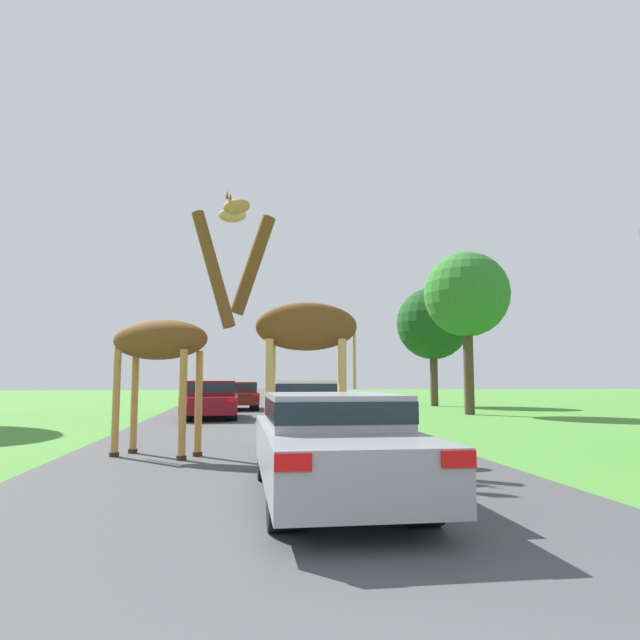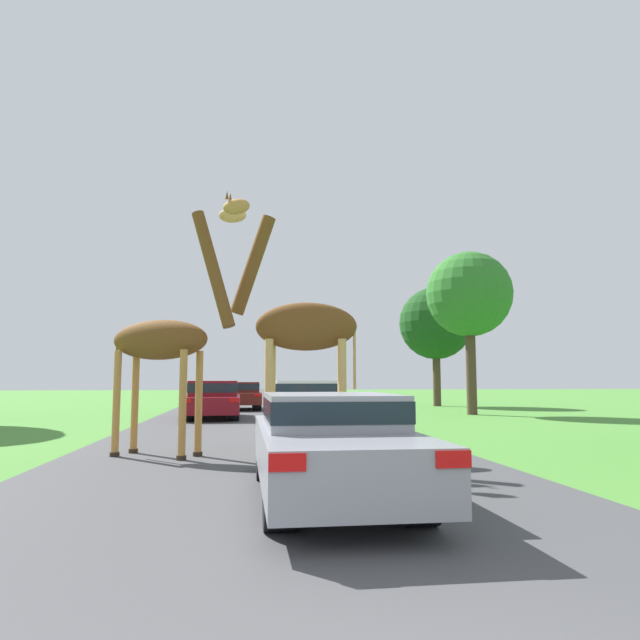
# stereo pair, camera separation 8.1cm
# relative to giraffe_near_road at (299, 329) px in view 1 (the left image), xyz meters

# --- Properties ---
(road) EXTENTS (7.89, 120.00, 0.00)m
(road) POSITION_rel_giraffe_near_road_xyz_m (-0.58, 20.34, -2.46)
(road) COLOR #424244
(road) RESTS_ON ground
(giraffe_near_road) EXTENTS (2.83, 0.92, 5.10)m
(giraffe_near_road) POSITION_rel_giraffe_near_road_xyz_m (0.00, 0.00, 0.00)
(giraffe_near_road) COLOR tan
(giraffe_near_road) RESTS_ON ground
(giraffe_companion) EXTENTS (2.85, 1.74, 5.06)m
(giraffe_companion) POSITION_rel_giraffe_near_road_xyz_m (-2.59, 0.15, -0.17)
(giraffe_companion) COLOR #B77F3D
(giraffe_companion) RESTS_ON ground
(car_lead_maroon) EXTENTS (1.74, 4.81, 1.29)m
(car_lead_maroon) POSITION_rel_giraffe_near_road_xyz_m (-0.01, -4.05, -1.76)
(car_lead_maroon) COLOR gray
(car_lead_maroon) RESTS_ON ground
(car_queue_right) EXTENTS (1.95, 4.12, 1.34)m
(car_queue_right) POSITION_rel_giraffe_near_road_xyz_m (-1.20, 17.25, -1.73)
(car_queue_right) COLOR #561914
(car_queue_right) RESTS_ON ground
(car_queue_left) EXTENTS (1.97, 4.55, 1.42)m
(car_queue_left) POSITION_rel_giraffe_near_road_xyz_m (-2.20, 10.97, -1.71)
(car_queue_left) COLOR maroon
(car_queue_left) RESTS_ON ground
(car_far_ahead) EXTENTS (2.00, 4.69, 1.45)m
(car_far_ahead) POSITION_rel_giraffe_near_road_xyz_m (0.69, 4.74, -1.70)
(car_far_ahead) COLOR silver
(car_far_ahead) RESTS_ON ground
(tree_left_edge) EXTENTS (4.06, 4.06, 6.65)m
(tree_left_edge) POSITION_rel_giraffe_near_road_xyz_m (9.60, 19.48, 2.13)
(tree_left_edge) COLOR #4C3828
(tree_left_edge) RESTS_ON ground
(tree_centre_back) EXTENTS (3.64, 3.64, 6.93)m
(tree_centre_back) POSITION_rel_giraffe_near_road_xyz_m (8.46, 11.86, 2.60)
(tree_centre_back) COLOR #4C3828
(tree_centre_back) RESTS_ON ground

